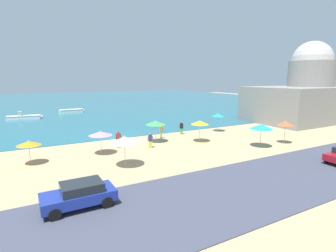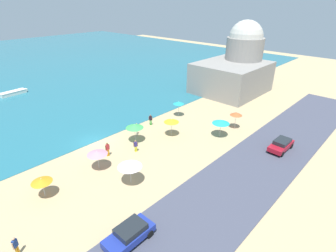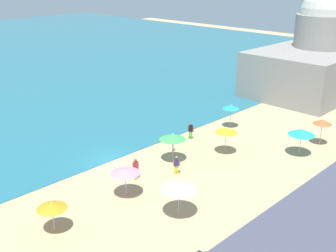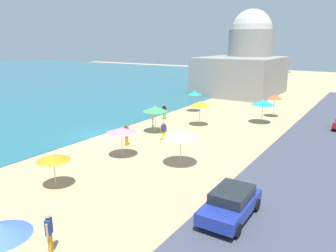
% 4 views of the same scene
% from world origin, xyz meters
% --- Properties ---
extents(ground_plane, '(160.00, 160.00, 0.00)m').
position_xyz_m(ground_plane, '(0.00, 0.00, 0.00)').
color(ground_plane, tan).
extents(coastal_road, '(80.00, 8.00, 0.06)m').
position_xyz_m(coastal_road, '(0.00, -18.00, 0.03)').
color(coastal_road, '#404353').
rests_on(coastal_road, ground_plane).
extents(beach_umbrella_0, '(2.45, 2.45, 2.61)m').
position_xyz_m(beach_umbrella_0, '(-1.94, -10.02, 2.27)').
color(beach_umbrella_0, '#B2B2B7').
rests_on(beach_umbrella_0, ground_plane).
extents(beach_umbrella_1, '(1.71, 1.71, 2.58)m').
position_xyz_m(beach_umbrella_1, '(16.46, -11.20, 2.29)').
color(beach_umbrella_1, '#B2B2B7').
rests_on(beach_umbrella_1, ground_plane).
extents(beach_umbrella_3, '(2.28, 2.28, 2.57)m').
position_xyz_m(beach_umbrella_3, '(3.97, -3.73, 2.26)').
color(beach_umbrella_3, '#B2B2B7').
rests_on(beach_umbrella_3, ground_plane).
extents(beach_umbrella_4, '(1.76, 1.76, 2.56)m').
position_xyz_m(beach_umbrella_4, '(14.14, -2.34, 2.28)').
color(beach_umbrella_4, '#B2B2B7').
rests_on(beach_umbrella_4, ground_plane).
extents(beach_umbrella_5, '(2.35, 2.35, 2.53)m').
position_xyz_m(beach_umbrella_5, '(12.90, -10.98, 2.20)').
color(beach_umbrella_5, '#B2B2B7').
rests_on(beach_umbrella_5, ground_plane).
extents(beach_umbrella_6, '(2.04, 2.04, 2.54)m').
position_xyz_m(beach_umbrella_6, '(8.49, -6.02, 2.25)').
color(beach_umbrella_6, '#B2B2B7').
rests_on(beach_umbrella_6, ground_plane).
extents(beach_umbrella_7, '(2.23, 2.23, 2.29)m').
position_xyz_m(beach_umbrella_7, '(-2.76, -5.47, 2.03)').
color(beach_umbrella_7, '#B2B2B7').
rests_on(beach_umbrella_7, ground_plane).
extents(beach_umbrella_8, '(1.92, 1.92, 2.09)m').
position_xyz_m(beach_umbrella_8, '(-8.88, -5.63, 1.84)').
color(beach_umbrella_8, '#B2B2B7').
rests_on(beach_umbrella_8, ground_plane).
extents(beach_umbrella_9, '(2.06, 2.06, 2.54)m').
position_xyz_m(beach_umbrella_9, '(-15.06, -10.75, 2.21)').
color(beach_umbrella_9, '#B2B2B7').
rests_on(beach_umbrella_9, ground_plane).
extents(bather_0, '(0.51, 0.37, 1.60)m').
position_xyz_m(bather_0, '(2.37, -5.73, 0.90)').
color(bather_0, yellow).
rests_on(bather_0, ground_plane).
extents(bather_1, '(0.49, 0.38, 1.76)m').
position_xyz_m(bather_1, '(5.36, -2.43, 0.99)').
color(bather_1, silver).
rests_on(bather_1, ground_plane).
extents(bather_2, '(0.39, 0.48, 1.68)m').
position_xyz_m(bather_2, '(8.81, -1.52, 0.94)').
color(bather_2, green).
rests_on(bather_2, ground_plane).
extents(bather_3, '(0.48, 0.39, 1.72)m').
position_xyz_m(bather_3, '(-13.01, -10.47, 0.97)').
color(bather_3, orange).
rests_on(bather_3, ground_plane).
extents(bather_4, '(0.57, 0.25, 1.80)m').
position_xyz_m(bather_4, '(-0.54, -4.04, 1.02)').
color(bather_4, orange).
rests_on(bather_4, ground_plane).
extents(parked_car_0, '(4.03, 2.01, 1.42)m').
position_xyz_m(parked_car_0, '(-6.61, -15.59, 0.82)').
color(parked_car_0, navy).
rests_on(parked_car_0, coastal_road).
extents(harbor_fortress, '(14.50, 11.64, 13.41)m').
position_xyz_m(harbor_fortress, '(32.52, -1.77, 4.76)').
color(harbor_fortress, gray).
rests_on(harbor_fortress, ground_plane).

